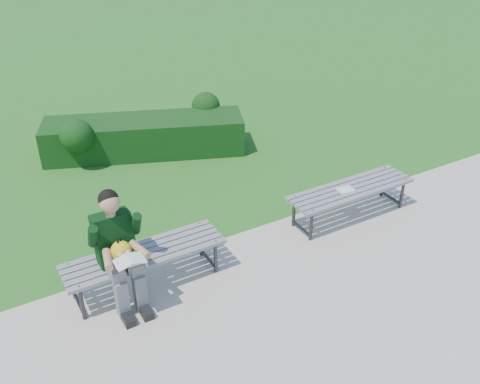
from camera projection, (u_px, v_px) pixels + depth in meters
name	position (u px, v px, depth m)	size (l,w,h in m)	color
ground	(243.00, 233.00, 7.01)	(80.00, 80.00, 0.00)	#287123
walkway	(326.00, 314.00, 5.70)	(30.00, 3.50, 0.02)	beige
hedge	(144.00, 134.00, 8.91)	(3.34, 1.96, 0.83)	#103E12
bench_left	(145.00, 256.00, 5.90)	(1.80, 0.50, 0.46)	gray
bench_right	(351.00, 191.00, 7.13)	(1.80, 0.50, 0.46)	gray
seated_boy	(118.00, 247.00, 5.55)	(0.56, 0.76, 1.31)	slate
paper_sheet	(345.00, 189.00, 7.06)	(0.24, 0.19, 0.01)	white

